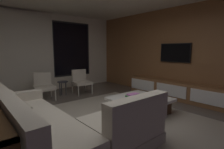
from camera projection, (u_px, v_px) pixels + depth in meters
name	position (u px, v px, depth m)	size (l,w,h in m)	color
floor	(102.00, 126.00, 3.33)	(9.20, 9.20, 0.00)	#564C44
back_wall_with_window	(35.00, 53.00, 5.83)	(6.60, 0.30, 2.70)	beige
media_wall	(185.00, 53.00, 5.11)	(0.12, 7.80, 2.70)	brown
area_rug	(119.00, 122.00, 3.48)	(3.20, 3.80, 0.01)	gray
sectional_couch	(59.00, 127.00, 2.63)	(1.98, 2.50, 0.82)	#A49C8C
coffee_table	(140.00, 105.00, 3.98)	(1.16, 1.16, 0.36)	#3F2813
book_stack_on_coffee_table	(133.00, 96.00, 3.91)	(0.28, 0.22, 0.10)	#866CC1
accent_chair_near_window	(81.00, 80.00, 5.80)	(0.60, 0.62, 0.78)	#B2ADA0
accent_chair_by_curtain	(44.00, 85.00, 5.06)	(0.61, 0.63, 0.78)	#B2ADA0
side_stool	(63.00, 84.00, 5.47)	(0.32, 0.32, 0.46)	#333338
media_console	(176.00, 91.00, 5.12)	(0.46, 3.10, 0.52)	brown
mounted_tv	(175.00, 53.00, 5.22)	(0.05, 0.96, 0.56)	black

